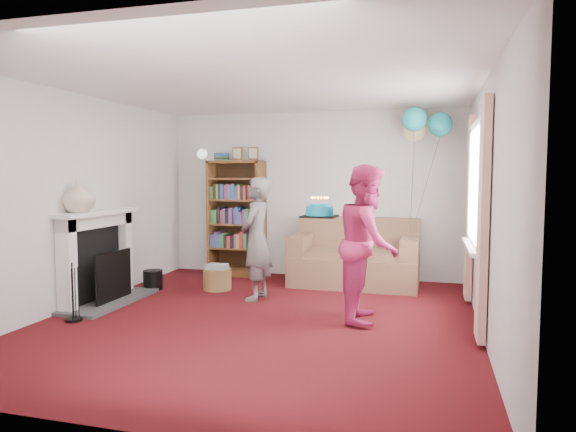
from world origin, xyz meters
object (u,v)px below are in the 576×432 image
(person_striped, at_px, (257,239))
(bookcase, at_px, (237,219))
(sofa, at_px, (355,260))
(person_magenta, at_px, (368,243))
(birthday_cake, at_px, (320,211))

(person_striped, bearing_deg, bookcase, -148.73)
(bookcase, xyz_separation_m, person_striped, (0.81, -1.45, -0.11))
(sofa, xyz_separation_m, person_magenta, (0.38, -1.76, 0.48))
(bookcase, height_order, birthday_cake, bookcase)
(sofa, height_order, person_striped, person_striped)
(sofa, relative_size, person_magenta, 1.06)
(bookcase, height_order, person_magenta, bookcase)
(person_magenta, height_order, birthday_cake, person_magenta)
(person_magenta, bearing_deg, person_striped, 67.25)
(person_striped, bearing_deg, sofa, 141.20)
(person_striped, xyz_separation_m, person_magenta, (1.44, -0.54, 0.07))
(bookcase, relative_size, person_magenta, 1.19)
(bookcase, bearing_deg, person_magenta, -41.48)
(person_striped, distance_m, person_magenta, 1.53)
(birthday_cake, bearing_deg, bookcase, 131.72)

